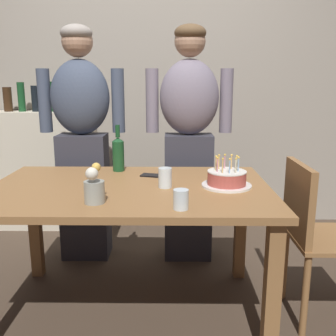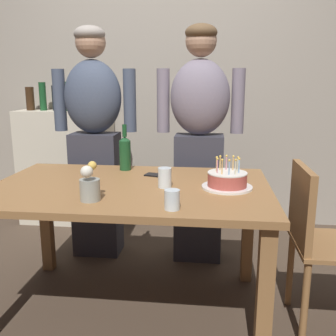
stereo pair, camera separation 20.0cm
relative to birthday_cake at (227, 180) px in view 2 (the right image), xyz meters
The scene contains 13 objects.
ground_plane 0.94m from the birthday_cake, behind, with size 10.00×10.00×0.00m, color #47382B.
back_wall 1.71m from the birthday_cake, 108.54° to the left, with size 5.20×0.10×2.60m, color #9E9384.
dining_table 0.54m from the birthday_cake, behind, with size 1.50×0.96×0.74m.
birthday_cake is the anchor object (origin of this frame).
water_glass_near 0.45m from the birthday_cake, 123.80° to the right, with size 0.07×0.07×0.09m, color silver.
water_glass_far 0.33m from the birthday_cake, behind, with size 0.07×0.07×0.10m, color silver.
wine_bottle 0.72m from the birthday_cake, 150.20° to the left, with size 0.07×0.07×0.29m.
cell_phone 0.46m from the birthday_cake, 151.00° to the left, with size 0.14×0.07×0.01m, color black.
flower_vase 0.71m from the birthday_cake, 155.50° to the right, with size 0.09×0.10×0.18m.
person_man_bearded 1.18m from the birthday_cake, 142.28° to the left, with size 0.61×0.27×1.66m.
person_woman_cardigan 0.75m from the birthday_cake, 103.40° to the left, with size 0.61×0.27×1.66m.
dining_chair 0.55m from the birthday_cake, ahead, with size 0.42×0.42×0.87m.
shelf_cabinet 1.95m from the birthday_cake, 136.55° to the left, with size 0.84×0.30×1.30m.
Camera 2 is at (0.43, -1.94, 1.28)m, focal length 40.67 mm.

